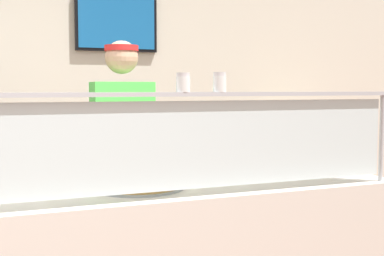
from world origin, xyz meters
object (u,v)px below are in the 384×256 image
Objects in this scene: pizza_box_stack at (302,140)px; worker_figure at (124,159)px; pizza_tray at (138,185)px; pizza_server at (134,182)px; parmesan_shaker at (183,84)px; pepper_flake_shaker at (220,83)px.

worker_figure is at bearing -154.10° from pizza_box_stack.
worker_figure is (0.10, 0.68, 0.04)m from pizza_tray.
pizza_server is 3.16× the size of parmesan_shaker.
pepper_flake_shaker is 2.72m from pizza_box_stack.
parmesan_shaker reaches higher than pizza_server.
pepper_flake_shaker reaches higher than parmesan_shaker.
parmesan_shaker is 0.20× the size of pizza_box_stack.
pizza_box_stack reaches higher than pizza_server.
pizza_box_stack is (2.12, 1.66, -0.00)m from pizza_tray.
pizza_box_stack is (1.99, 1.97, -0.52)m from parmesan_shaker.
pizza_tray is 1.69× the size of pizza_server.
worker_figure reaches higher than pizza_server.
pizza_server is at bearing -142.57° from pizza_tray.
pepper_flake_shaker is at bearing -132.62° from pizza_box_stack.
worker_figure reaches higher than pizza_box_stack.
pizza_tray is 2.70m from pizza_box_stack.
parmesan_shaker reaches higher than pizza_tray.
pizza_server is 0.62× the size of pizza_box_stack.
parmesan_shaker is at bearing -66.73° from pizza_tray.
pepper_flake_shaker is at bearing 0.00° from parmesan_shaker.
pizza_server is 0.59m from parmesan_shaker.
pizza_server is 3.00× the size of pepper_flake_shaker.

